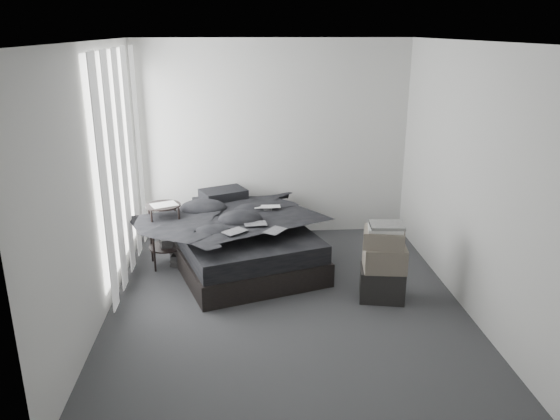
{
  "coord_description": "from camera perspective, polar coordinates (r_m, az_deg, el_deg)",
  "views": [
    {
      "loc": [
        -0.43,
        -5.05,
        2.71
      ],
      "look_at": [
        0.0,
        0.8,
        0.75
      ],
      "focal_mm": 35.0,
      "sensor_mm": 36.0,
      "label": 1
    }
  ],
  "objects": [
    {
      "name": "floor_books",
      "position": [
        6.69,
        -10.52,
        -5.09
      ],
      "size": [
        0.2,
        0.23,
        0.14
      ],
      "primitive_type": "cube",
      "rotation": [
        0.0,
        0.0,
        -0.33
      ],
      "color": "black",
      "rests_on": "floor"
    },
    {
      "name": "curtain_left",
      "position": [
        6.26,
        -16.13,
        4.53
      ],
      "size": [
        0.06,
        2.12,
        2.48
      ],
      "primitive_type": "cube",
      "color": "white",
      "rests_on": "wall_left"
    },
    {
      "name": "wall_front",
      "position": [
        3.3,
        3.75,
        -6.86
      ],
      "size": [
        3.6,
        0.01,
        2.6
      ],
      "primitive_type": "cube",
      "color": "beige",
      "rests_on": "ground"
    },
    {
      "name": "box_upper",
      "position": [
        5.66,
        10.81,
        -2.86
      ],
      "size": [
        0.48,
        0.42,
        0.18
      ],
      "primitive_type": "cube",
      "rotation": [
        0.0,
        0.0,
        -0.26
      ],
      "color": "#645B4F",
      "rests_on": "box_mid"
    },
    {
      "name": "wall_left",
      "position": [
        5.42,
        -18.7,
        2.4
      ],
      "size": [
        0.01,
        4.2,
        2.6
      ],
      "primitive_type": "cube",
      "color": "beige",
      "rests_on": "ground"
    },
    {
      "name": "laptop",
      "position": [
        6.55,
        -1.31,
        0.75
      ],
      "size": [
        0.32,
        0.2,
        0.02
      ],
      "primitive_type": "imported",
      "rotation": [
        0.0,
        0.0,
        0.0
      ],
      "color": "silver",
      "rests_on": "duvet"
    },
    {
      "name": "comic_b",
      "position": [
        6.06,
        -2.61,
        -0.76
      ],
      "size": [
        0.26,
        0.19,
        0.01
      ],
      "primitive_type": "cube",
      "rotation": [
        0.0,
        0.0,
        0.11
      ],
      "color": "black",
      "rests_on": "duvet"
    },
    {
      "name": "box_mid",
      "position": [
        5.73,
        10.88,
        -4.93
      ],
      "size": [
        0.47,
        0.39,
        0.26
      ],
      "primitive_type": "cube",
      "rotation": [
        0.0,
        0.0,
        -0.13
      ],
      "color": "#645B4F",
      "rests_on": "box_lower"
    },
    {
      "name": "bed",
      "position": [
        6.6,
        -4.07,
        -4.57
      ],
      "size": [
        2.03,
        2.33,
        0.27
      ],
      "primitive_type": "cube",
      "rotation": [
        0.0,
        0.0,
        0.32
      ],
      "color": "black",
      "rests_on": "floor"
    },
    {
      "name": "art_book_white",
      "position": [
        5.62,
        10.97,
        -1.85
      ],
      "size": [
        0.4,
        0.34,
        0.03
      ],
      "primitive_type": "cube",
      "rotation": [
        0.0,
        0.0,
        -0.2
      ],
      "color": "silver",
      "rests_on": "box_upper"
    },
    {
      "name": "wall_right",
      "position": [
        5.7,
        19.01,
        3.13
      ],
      "size": [
        0.01,
        4.2,
        2.6
      ],
      "primitive_type": "cube",
      "color": "beige",
      "rests_on": "ground"
    },
    {
      "name": "art_book_snake",
      "position": [
        5.6,
        11.1,
        -1.57
      ],
      "size": [
        0.36,
        0.3,
        0.03
      ],
      "primitive_type": "cube",
      "rotation": [
        0.0,
        0.0,
        -0.1
      ],
      "color": "silver",
      "rests_on": "art_book_white"
    },
    {
      "name": "pillow_upper",
      "position": [
        7.09,
        -5.94,
        1.66
      ],
      "size": [
        0.66,
        0.57,
        0.12
      ],
      "primitive_type": "cube",
      "rotation": [
        0.0,
        0.0,
        0.42
      ],
      "color": "black",
      "rests_on": "pillow_lower"
    },
    {
      "name": "ceiling",
      "position": [
        5.07,
        0.7,
        17.23
      ],
      "size": [
        3.6,
        4.2,
        0.01
      ],
      "primitive_type": "cube",
      "color": "white",
      "rests_on": "ground"
    },
    {
      "name": "comic_a",
      "position": [
        5.85,
        -4.76,
        -1.59
      ],
      "size": [
        0.29,
        0.28,
        0.01
      ],
      "primitive_type": "cube",
      "rotation": [
        0.0,
        0.0,
        0.7
      ],
      "color": "black",
      "rests_on": "duvet"
    },
    {
      "name": "duvet",
      "position": [
        6.39,
        -4.02,
        -0.95
      ],
      "size": [
        1.9,
        2.05,
        0.23
      ],
      "primitive_type": "imported",
      "rotation": [
        0.0,
        0.0,
        0.32
      ],
      "color": "black",
      "rests_on": "mattress"
    },
    {
      "name": "side_stand",
      "position": [
        6.62,
        -11.9,
        -2.62
      ],
      "size": [
        0.5,
        0.5,
        0.75
      ],
      "primitive_type": "cylinder",
      "rotation": [
        0.0,
        0.0,
        0.25
      ],
      "color": "black",
      "rests_on": "floor"
    },
    {
      "name": "window_left",
      "position": [
        6.25,
        -16.63,
        5.13
      ],
      "size": [
        0.02,
        2.0,
        2.3
      ],
      "primitive_type": "cube",
      "color": "white",
      "rests_on": "wall_left"
    },
    {
      "name": "comic_c",
      "position": [
        5.85,
        -0.51,
        -1.4
      ],
      "size": [
        0.28,
        0.3,
        0.01
      ],
      "primitive_type": "cube",
      "rotation": [
        0.0,
        0.0,
        0.93
      ],
      "color": "black",
      "rests_on": "duvet"
    },
    {
      "name": "mattress",
      "position": [
        6.51,
        -4.12,
        -2.64
      ],
      "size": [
        1.96,
        2.26,
        0.21
      ],
      "primitive_type": "cube",
      "rotation": [
        0.0,
        0.0,
        0.32
      ],
      "color": "black",
      "rests_on": "bed"
    },
    {
      "name": "wall_back",
      "position": [
        7.3,
        -0.76,
        7.33
      ],
      "size": [
        3.6,
        0.01,
        2.6
      ],
      "primitive_type": "cube",
      "color": "beige",
      "rests_on": "ground"
    },
    {
      "name": "pillow_lower",
      "position": [
        7.13,
        -6.47,
        0.65
      ],
      "size": [
        0.69,
        0.57,
        0.13
      ],
      "primitive_type": "cube",
      "rotation": [
        0.0,
        0.0,
        0.32
      ],
      "color": "black",
      "rests_on": "mattress"
    },
    {
      "name": "papers",
      "position": [
        6.48,
        -12.02,
        0.52
      ],
      "size": [
        0.35,
        0.31,
        0.02
      ],
      "primitive_type": "cube",
      "rotation": [
        0.0,
        0.0,
        0.43
      ],
      "color": "white",
      "rests_on": "side_stand"
    },
    {
      "name": "box_lower",
      "position": [
        5.86,
        10.6,
        -7.56
      ],
      "size": [
        0.52,
        0.44,
        0.34
      ],
      "primitive_type": "cube",
      "rotation": [
        0.0,
        0.0,
        -0.2
      ],
      "color": "black",
      "rests_on": "floor"
    },
    {
      "name": "floor",
      "position": [
        5.75,
        0.6,
        -9.65
      ],
      "size": [
        3.6,
        4.2,
        0.01
      ],
      "primitive_type": "cube",
      "color": "#343537",
      "rests_on": "ground"
    }
  ]
}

